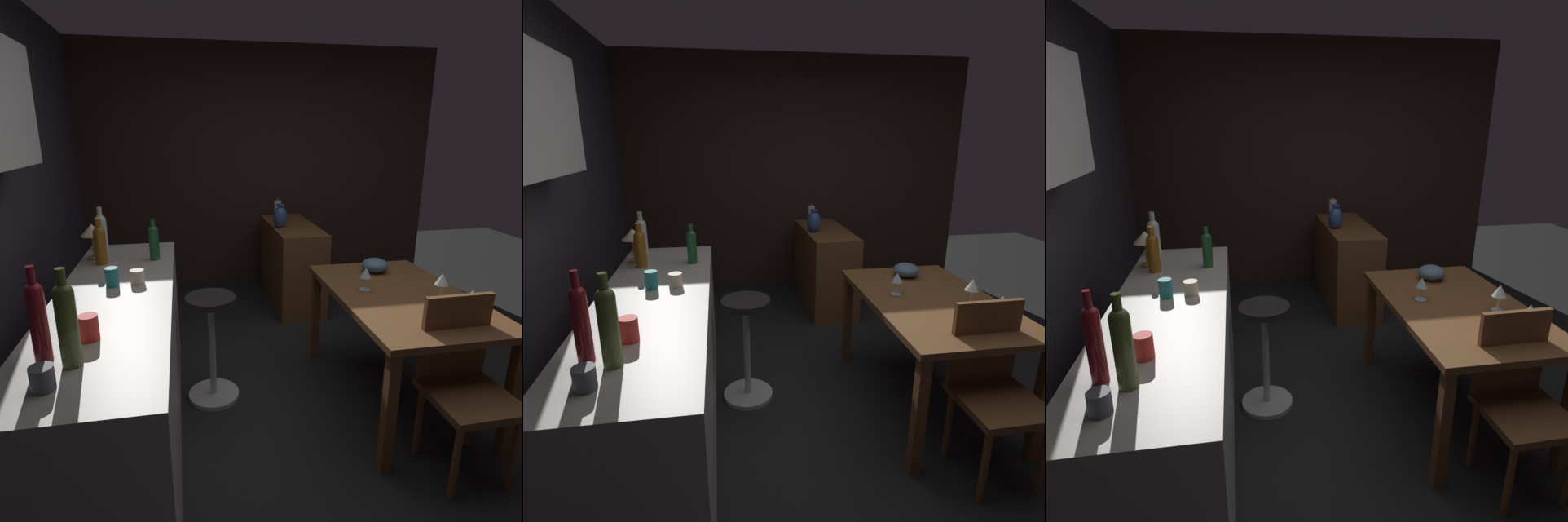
% 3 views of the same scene
% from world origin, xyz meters
% --- Properties ---
extents(ground_plane, '(9.00, 9.00, 0.00)m').
position_xyz_m(ground_plane, '(0.00, 0.00, 0.00)').
color(ground_plane, black).
extents(wall_side_right, '(0.10, 4.40, 2.60)m').
position_xyz_m(wall_side_right, '(2.55, 0.30, 1.30)').
color(wall_side_right, '#33231E').
rests_on(wall_side_right, ground_plane).
extents(dining_table, '(1.32, 0.80, 0.74)m').
position_xyz_m(dining_table, '(-0.01, -0.32, 0.65)').
color(dining_table, brown).
rests_on(dining_table, ground_plane).
extents(kitchen_counter, '(2.10, 0.60, 0.90)m').
position_xyz_m(kitchen_counter, '(-0.12, 1.38, 0.45)').
color(kitchen_counter, '#B2ADA3').
rests_on(kitchen_counter, ground_plane).
extents(sideboard_cabinet, '(1.10, 0.44, 0.82)m').
position_xyz_m(sideboard_cabinet, '(1.75, -0.07, 0.41)').
color(sideboard_cabinet, brown).
rests_on(sideboard_cabinet, ground_plane).
extents(chair_near_window, '(0.40, 0.40, 0.92)m').
position_xyz_m(chair_near_window, '(-0.61, -0.37, 0.50)').
color(chair_near_window, brown).
rests_on(chair_near_window, ground_plane).
extents(bar_stool, '(0.34, 0.34, 0.72)m').
position_xyz_m(bar_stool, '(0.21, 0.86, 0.38)').
color(bar_stool, '#262323').
rests_on(bar_stool, ground_plane).
extents(wine_glass_left, '(0.08, 0.08, 0.17)m').
position_xyz_m(wine_glass_left, '(-0.43, -0.49, 0.87)').
color(wine_glass_left, silver).
rests_on(wine_glass_left, dining_table).
extents(wine_glass_right, '(0.08, 0.08, 0.16)m').
position_xyz_m(wine_glass_right, '(-0.13, -0.51, 0.86)').
color(wine_glass_right, silver).
rests_on(wine_glass_right, dining_table).
extents(wine_glass_center, '(0.07, 0.07, 0.15)m').
position_xyz_m(wine_glass_center, '(0.10, -0.12, 0.85)').
color(wine_glass_center, silver).
rests_on(wine_glass_center, dining_table).
extents(fruit_bowl, '(0.19, 0.19, 0.10)m').
position_xyz_m(fruit_bowl, '(0.42, -0.34, 0.79)').
color(fruit_bowl, slate).
rests_on(fruit_bowl, dining_table).
extents(wine_bottle_olive, '(0.07, 0.07, 0.37)m').
position_xyz_m(wine_bottle_olive, '(-0.83, 1.42, 1.07)').
color(wine_bottle_olive, '#475623').
rests_on(wine_bottle_olive, kitchen_counter).
extents(wine_bottle_ruby, '(0.06, 0.06, 0.37)m').
position_xyz_m(wine_bottle_ruby, '(-0.77, 1.53, 1.07)').
color(wine_bottle_ruby, maroon).
rests_on(wine_bottle_ruby, kitchen_counter).
extents(wine_bottle_clear, '(0.08, 0.08, 0.31)m').
position_xyz_m(wine_bottle_clear, '(0.82, 1.58, 1.04)').
color(wine_bottle_clear, silver).
rests_on(wine_bottle_clear, kitchen_counter).
extents(wine_bottle_green, '(0.06, 0.06, 0.27)m').
position_xyz_m(wine_bottle_green, '(0.49, 1.19, 1.03)').
color(wine_bottle_green, '#1E592D').
rests_on(wine_bottle_green, kitchen_counter).
extents(wine_bottle_amber, '(0.07, 0.07, 0.30)m').
position_xyz_m(wine_bottle_amber, '(0.44, 1.52, 1.04)').
color(wine_bottle_amber, '#8C5114').
rests_on(wine_bottle_amber, kitchen_counter).
extents(cup_slate, '(0.11, 0.08, 0.08)m').
position_xyz_m(cup_slate, '(-0.97, 1.48, 0.94)').
color(cup_slate, '#515660').
rests_on(cup_slate, kitchen_counter).
extents(cup_cream, '(0.11, 0.08, 0.08)m').
position_xyz_m(cup_cream, '(0.03, 1.27, 0.94)').
color(cup_cream, beige).
rests_on(cup_cream, kitchen_counter).
extents(cup_red, '(0.11, 0.08, 0.11)m').
position_xyz_m(cup_red, '(-0.62, 1.40, 0.95)').
color(cup_red, red).
rests_on(cup_red, kitchen_counter).
extents(cup_teal, '(0.11, 0.07, 0.10)m').
position_xyz_m(cup_teal, '(0.01, 1.40, 0.95)').
color(cup_teal, teal).
rests_on(cup_teal, kitchen_counter).
extents(counter_lamp, '(0.15, 0.15, 0.24)m').
position_xyz_m(counter_lamp, '(0.57, 1.59, 1.08)').
color(counter_lamp, '#A58447').
rests_on(counter_lamp, kitchen_counter).
extents(pillar_candle_tall, '(0.08, 0.08, 0.19)m').
position_xyz_m(pillar_candle_tall, '(2.20, -0.02, 0.90)').
color(pillar_candle_tall, white).
rests_on(pillar_candle_tall, sideboard_cabinet).
extents(vase_ceramic_blue, '(0.13, 0.13, 0.23)m').
position_xyz_m(vase_ceramic_blue, '(1.63, 0.08, 0.93)').
color(vase_ceramic_blue, '#334C8C').
rests_on(vase_ceramic_blue, sideboard_cabinet).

